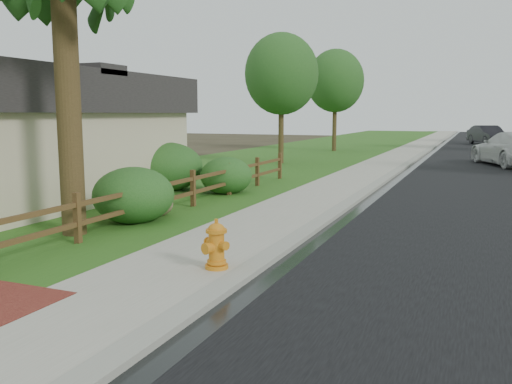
% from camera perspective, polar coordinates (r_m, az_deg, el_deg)
% --- Properties ---
extents(ground, '(120.00, 120.00, 0.00)m').
position_cam_1_polar(ground, '(7.46, -10.93, -12.92)').
color(ground, '#332B1B').
extents(road, '(8.00, 90.00, 0.02)m').
position_cam_1_polar(road, '(40.87, 23.54, 3.83)').
color(road, black).
rests_on(road, ground).
extents(curb, '(0.40, 90.00, 0.12)m').
position_cam_1_polar(curb, '(41.01, 17.66, 4.21)').
color(curb, gray).
rests_on(curb, ground).
extents(wet_gutter, '(0.50, 90.00, 0.00)m').
position_cam_1_polar(wet_gutter, '(40.98, 18.14, 4.13)').
color(wet_gutter, black).
rests_on(wet_gutter, road).
extents(sidewalk, '(2.20, 90.00, 0.10)m').
position_cam_1_polar(sidewalk, '(41.14, 15.85, 4.28)').
color(sidewalk, '#9C9988').
rests_on(sidewalk, ground).
extents(grass_strip, '(1.60, 90.00, 0.06)m').
position_cam_1_polar(grass_strip, '(41.41, 13.23, 4.37)').
color(grass_strip, '#255418').
rests_on(grass_strip, ground).
extents(lawn_near, '(9.00, 90.00, 0.04)m').
position_cam_1_polar(lawn_near, '(42.56, 6.29, 4.63)').
color(lawn_near, '#255418').
rests_on(lawn_near, ground).
extents(ranch_fence, '(0.12, 16.92, 1.10)m').
position_cam_1_polar(ranch_fence, '(14.44, -8.97, -0.04)').
color(ranch_fence, '#452C17').
rests_on(ranch_fence, ground).
extents(fire_hydrant, '(0.55, 0.45, 0.84)m').
position_cam_1_polar(fire_hydrant, '(9.11, -4.22, -5.67)').
color(fire_hydrant, orange).
rests_on(fire_hydrant, sidewalk).
extents(white_suv, '(4.48, 6.53, 1.76)m').
position_cam_1_polar(white_suv, '(30.80, 25.38, 4.15)').
color(white_suv, silver).
rests_on(white_suv, road).
extents(dark_car_far, '(3.60, 5.28, 1.65)m').
position_cam_1_polar(dark_car_far, '(50.88, 23.22, 5.53)').
color(dark_car_far, black).
rests_on(dark_car_far, road).
extents(boulder, '(1.31, 1.16, 0.72)m').
position_cam_1_polar(boulder, '(14.34, -10.73, -1.18)').
color(boulder, brown).
rests_on(boulder, ground).
extents(shrub_b, '(2.61, 2.61, 1.39)m').
position_cam_1_polar(shrub_b, '(13.58, -12.77, -0.34)').
color(shrub_b, '#1D4D1B').
rests_on(shrub_b, ground).
extents(shrub_c, '(1.93, 1.93, 1.25)m').
position_cam_1_polar(shrub_c, '(18.07, -3.16, 1.73)').
color(shrub_c, '#1D4D1B').
rests_on(shrub_c, ground).
extents(shrub_d, '(2.77, 2.77, 1.70)m').
position_cam_1_polar(shrub_d, '(19.04, -9.37, 2.64)').
color(shrub_d, '#1D4D1B').
rests_on(shrub_d, ground).
extents(tree_near_left, '(3.88, 3.88, 6.87)m').
position_cam_1_polar(tree_near_left, '(29.05, 2.70, 12.28)').
color(tree_near_left, '#392C17').
rests_on(tree_near_left, ground).
extents(tree_mid_left, '(4.01, 4.01, 7.17)m').
position_cam_1_polar(tree_mid_left, '(39.25, 8.36, 11.49)').
color(tree_mid_left, '#392C17').
rests_on(tree_mid_left, ground).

